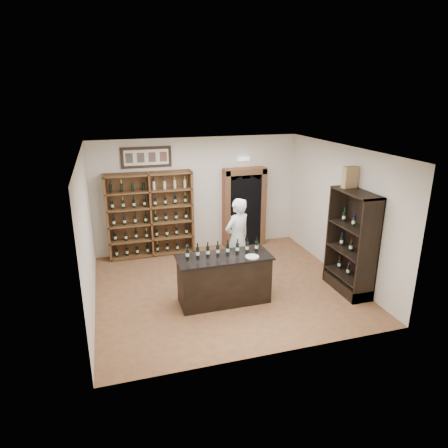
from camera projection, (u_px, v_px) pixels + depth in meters
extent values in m
plane|color=#905C39|center=(225.00, 287.00, 8.82)|extent=(5.50, 5.50, 0.00)
plane|color=white|center=(225.00, 150.00, 7.87)|extent=(5.50, 5.50, 0.00)
cube|color=silver|center=(198.00, 194.00, 10.62)|extent=(5.50, 0.04, 3.00)
cube|color=silver|center=(87.00, 235.00, 7.60)|extent=(0.04, 5.00, 3.00)
cube|color=silver|center=(340.00, 212.00, 9.09)|extent=(0.04, 5.00, 3.00)
cube|color=brown|center=(150.00, 213.00, 10.36)|extent=(2.20, 0.02, 2.20)
cube|color=brown|center=(107.00, 219.00, 9.91)|extent=(0.06, 0.38, 2.20)
cube|color=brown|center=(191.00, 212.00, 10.49)|extent=(0.06, 0.38, 2.20)
cube|color=brown|center=(151.00, 215.00, 10.20)|extent=(0.04, 0.38, 2.20)
cube|color=brown|center=(153.00, 253.00, 10.54)|extent=(2.18, 0.38, 0.04)
cube|color=brown|center=(152.00, 238.00, 10.40)|extent=(2.18, 0.38, 0.04)
cube|color=brown|center=(151.00, 223.00, 10.27)|extent=(2.18, 0.38, 0.03)
cube|color=brown|center=(150.00, 207.00, 10.13)|extent=(2.18, 0.38, 0.04)
cube|color=brown|center=(149.00, 191.00, 10.00)|extent=(2.18, 0.38, 0.04)
cube|color=brown|center=(148.00, 174.00, 9.87)|extent=(2.18, 0.38, 0.04)
cube|color=black|center=(146.00, 157.00, 9.91)|extent=(1.25, 0.04, 0.52)
cube|color=black|center=(244.00, 208.00, 10.95)|extent=(0.97, 0.29, 2.05)
cube|color=#AD6E43|center=(226.00, 209.00, 10.78)|extent=(0.14, 0.35, 2.15)
cube|color=#AD6E43|center=(262.00, 206.00, 11.07)|extent=(0.14, 0.35, 2.15)
cube|color=#AD6E43|center=(245.00, 171.00, 10.60)|extent=(1.15, 0.35, 0.16)
cube|color=white|center=(244.00, 159.00, 10.60)|extent=(0.30, 0.10, 0.10)
cube|color=black|center=(224.00, 280.00, 8.07)|extent=(1.80, 0.70, 0.94)
cube|color=black|center=(224.00, 257.00, 7.91)|extent=(1.88, 0.78, 0.04)
cylinder|color=black|center=(187.00, 254.00, 7.75)|extent=(0.07, 0.07, 0.21)
cylinder|color=silver|center=(187.00, 254.00, 7.76)|extent=(0.07, 0.07, 0.07)
cylinder|color=black|center=(187.00, 247.00, 7.71)|extent=(0.03, 0.03, 0.09)
cylinder|color=black|center=(198.00, 253.00, 7.81)|extent=(0.07, 0.07, 0.21)
cylinder|color=silver|center=(198.00, 253.00, 7.82)|extent=(0.07, 0.07, 0.07)
cylinder|color=black|center=(197.00, 245.00, 7.76)|extent=(0.03, 0.03, 0.09)
cylinder|color=black|center=(208.00, 251.00, 7.87)|extent=(0.07, 0.07, 0.21)
cylinder|color=silver|center=(208.00, 252.00, 7.87)|extent=(0.07, 0.07, 0.07)
cylinder|color=black|center=(208.00, 244.00, 7.82)|extent=(0.03, 0.03, 0.09)
cylinder|color=black|center=(218.00, 250.00, 7.92)|extent=(0.07, 0.07, 0.21)
cylinder|color=silver|center=(218.00, 251.00, 7.93)|extent=(0.07, 0.07, 0.07)
cylinder|color=black|center=(218.00, 243.00, 7.87)|extent=(0.03, 0.03, 0.09)
cylinder|color=black|center=(228.00, 249.00, 7.98)|extent=(0.07, 0.07, 0.21)
cylinder|color=silver|center=(228.00, 250.00, 7.98)|extent=(0.07, 0.07, 0.07)
cylinder|color=black|center=(228.00, 242.00, 7.93)|extent=(0.03, 0.03, 0.09)
cylinder|color=black|center=(237.00, 248.00, 8.03)|extent=(0.07, 0.07, 0.21)
cylinder|color=silver|center=(237.00, 249.00, 8.04)|extent=(0.07, 0.07, 0.07)
cylinder|color=black|center=(238.00, 241.00, 7.99)|extent=(0.03, 0.03, 0.09)
cylinder|color=black|center=(247.00, 247.00, 8.09)|extent=(0.07, 0.07, 0.21)
cylinder|color=silver|center=(247.00, 248.00, 8.10)|extent=(0.07, 0.07, 0.07)
cylinder|color=black|center=(247.00, 240.00, 8.04)|extent=(0.03, 0.03, 0.09)
cylinder|color=black|center=(257.00, 246.00, 8.15)|extent=(0.07, 0.07, 0.21)
cylinder|color=silver|center=(257.00, 247.00, 8.15)|extent=(0.07, 0.07, 0.07)
cylinder|color=black|center=(257.00, 239.00, 8.10)|extent=(0.03, 0.03, 0.09)
cube|color=black|center=(361.00, 242.00, 8.40)|extent=(0.02, 1.20, 2.20)
cube|color=black|center=(368.00, 253.00, 7.81)|extent=(0.48, 0.04, 2.20)
cube|color=black|center=(336.00, 234.00, 8.86)|extent=(0.48, 0.04, 2.20)
cube|color=black|center=(357.00, 192.00, 7.99)|extent=(0.48, 1.20, 0.04)
cube|color=black|center=(347.00, 285.00, 8.64)|extent=(0.48, 1.20, 0.24)
cube|color=black|center=(348.00, 275.00, 8.57)|extent=(0.48, 1.16, 0.03)
cube|color=black|center=(350.00, 252.00, 8.40)|extent=(0.48, 1.16, 0.03)
cube|color=black|center=(353.00, 227.00, 8.22)|extent=(0.48, 1.16, 0.03)
imported|color=white|center=(237.00, 239.00, 9.02)|extent=(0.81, 0.70, 1.88)
cylinder|color=silver|center=(252.00, 257.00, 7.85)|extent=(0.27, 0.27, 0.02)
cube|color=tan|center=(350.00, 177.00, 8.23)|extent=(0.33, 0.17, 0.45)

